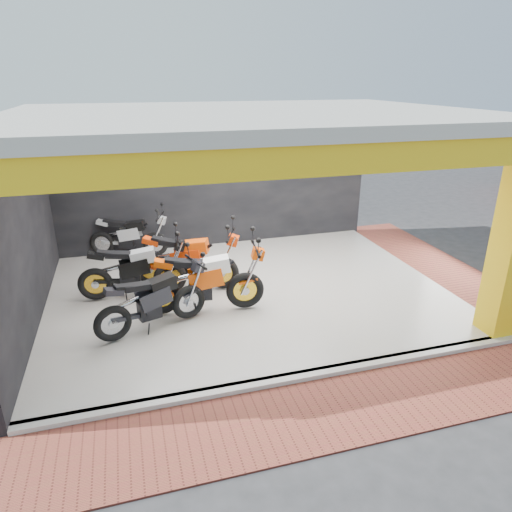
# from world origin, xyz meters

# --- Properties ---
(ground) EXTENTS (80.00, 80.00, 0.00)m
(ground) POSITION_xyz_m (0.00, 0.00, 0.00)
(ground) COLOR #2D2D30
(ground) RESTS_ON ground
(showroom_floor) EXTENTS (8.00, 6.00, 0.10)m
(showroom_floor) POSITION_xyz_m (0.00, 2.00, 0.05)
(showroom_floor) COLOR silver
(showroom_floor) RESTS_ON ground
(showroom_ceiling) EXTENTS (8.40, 6.40, 0.20)m
(showroom_ceiling) POSITION_xyz_m (0.00, 2.00, 3.60)
(showroom_ceiling) COLOR beige
(showroom_ceiling) RESTS_ON corner_column
(back_wall) EXTENTS (8.20, 0.20, 3.50)m
(back_wall) POSITION_xyz_m (0.00, 5.10, 1.75)
(back_wall) COLOR black
(back_wall) RESTS_ON ground
(left_wall) EXTENTS (0.20, 6.20, 3.50)m
(left_wall) POSITION_xyz_m (-4.10, 2.00, 1.75)
(left_wall) COLOR black
(left_wall) RESTS_ON ground
(header_beam_front) EXTENTS (8.40, 0.30, 0.40)m
(header_beam_front) POSITION_xyz_m (0.00, -1.00, 3.30)
(header_beam_front) COLOR yellow
(header_beam_front) RESTS_ON corner_column
(header_beam_right) EXTENTS (0.30, 6.40, 0.40)m
(header_beam_right) POSITION_xyz_m (4.00, 2.00, 3.30)
(header_beam_right) COLOR yellow
(header_beam_right) RESTS_ON corner_column
(floor_kerb) EXTENTS (8.00, 0.20, 0.10)m
(floor_kerb) POSITION_xyz_m (0.00, -1.02, 0.05)
(floor_kerb) COLOR silver
(floor_kerb) RESTS_ON ground
(paver_front) EXTENTS (9.00, 1.40, 0.03)m
(paver_front) POSITION_xyz_m (0.00, -1.80, 0.01)
(paver_front) COLOR brown
(paver_front) RESTS_ON ground
(paver_right) EXTENTS (1.40, 7.00, 0.03)m
(paver_right) POSITION_xyz_m (4.80, 2.00, 0.01)
(paver_right) COLOR brown
(paver_right) RESTS_ON ground
(moto_hero) EXTENTS (2.51, 1.19, 1.48)m
(moto_hero) POSITION_xyz_m (-0.28, 1.23, 0.84)
(moto_hero) COLOR #F0500A
(moto_hero) RESTS_ON showroom_floor
(moto_row_a) EXTENTS (2.29, 0.97, 1.37)m
(moto_row_a) POSITION_xyz_m (-1.57, 2.29, 0.79)
(moto_row_a) COLOR black
(moto_row_a) RESTS_ON showroom_floor
(moto_row_b) EXTENTS (2.29, 1.42, 1.31)m
(moto_row_b) POSITION_xyz_m (-1.36, 1.13, 0.76)
(moto_row_b) COLOR black
(moto_row_b) RESTS_ON showroom_floor
(moto_row_c) EXTENTS (2.54, 1.73, 1.46)m
(moto_row_c) POSITION_xyz_m (-0.51, 2.20, 0.83)
(moto_row_c) COLOR red
(moto_row_c) RESTS_ON showroom_floor
(moto_row_d) EXTENTS (2.17, 1.33, 1.24)m
(moto_row_d) POSITION_xyz_m (-1.69, 4.50, 0.72)
(moto_row_d) COLOR #A2A5AA
(moto_row_d) RESTS_ON showroom_floor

